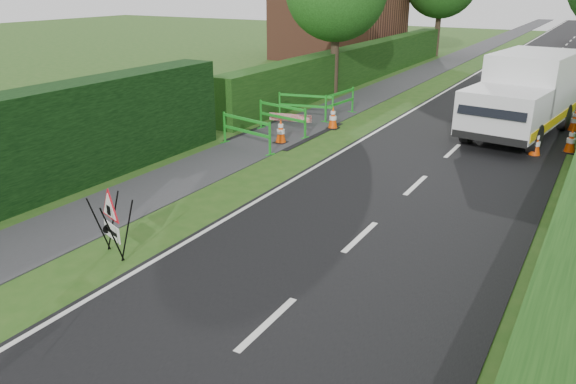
% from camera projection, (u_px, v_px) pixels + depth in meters
% --- Properties ---
extents(ground, '(120.00, 120.00, 0.00)m').
position_uv_depth(ground, '(97.00, 310.00, 8.73)').
color(ground, '#244D16').
rests_on(ground, ground).
extents(road_surface, '(6.00, 90.00, 0.02)m').
position_uv_depth(road_surface, '(549.00, 61.00, 35.90)').
color(road_surface, black).
rests_on(road_surface, ground).
extents(footpath, '(2.00, 90.00, 0.02)m').
position_uv_depth(footpath, '(462.00, 56.00, 38.47)').
color(footpath, '#2D2D30').
rests_on(footpath, ground).
extents(hedge_west_far, '(1.00, 24.00, 1.80)m').
position_uv_depth(hedge_west_far, '(360.00, 81.00, 28.89)').
color(hedge_west_far, '#14380F').
rests_on(hedge_west_far, ground).
extents(house_west, '(7.50, 7.40, 7.88)m').
position_uv_depth(house_west, '(340.00, 12.00, 36.69)').
color(house_west, brown).
rests_on(house_west, ground).
extents(triangle_sign, '(0.98, 0.98, 1.12)m').
position_uv_depth(triangle_sign, '(110.00, 217.00, 10.20)').
color(triangle_sign, black).
rests_on(triangle_sign, ground).
extents(works_van, '(2.97, 5.99, 2.62)m').
position_uv_depth(works_van, '(524.00, 93.00, 18.20)').
color(works_van, silver).
rests_on(works_van, ground).
extents(traffic_cone_0, '(0.38, 0.38, 0.79)m').
position_uv_depth(traffic_cone_0, '(536.00, 143.00, 16.30)').
color(traffic_cone_0, black).
rests_on(traffic_cone_0, ground).
extents(traffic_cone_1, '(0.38, 0.38, 0.79)m').
position_uv_depth(traffic_cone_1, '(571.00, 140.00, 16.61)').
color(traffic_cone_1, black).
rests_on(traffic_cone_1, ground).
extents(traffic_cone_2, '(0.38, 0.38, 0.79)m').
position_uv_depth(traffic_cone_2, '(575.00, 120.00, 19.00)').
color(traffic_cone_2, black).
rests_on(traffic_cone_2, ground).
extents(traffic_cone_3, '(0.38, 0.38, 0.79)m').
position_uv_depth(traffic_cone_3, '(281.00, 131.00, 17.61)').
color(traffic_cone_3, black).
rests_on(traffic_cone_3, ground).
extents(traffic_cone_4, '(0.38, 0.38, 0.79)m').
position_uv_depth(traffic_cone_4, '(333.00, 117.00, 19.35)').
color(traffic_cone_4, black).
rests_on(traffic_cone_4, ground).
extents(ped_barrier_0, '(2.09, 0.80, 1.00)m').
position_uv_depth(ped_barrier_0, '(246.00, 129.00, 16.90)').
color(ped_barrier_0, '#1B9420').
rests_on(ped_barrier_0, ground).
extents(ped_barrier_1, '(2.09, 0.76, 1.00)m').
position_uv_depth(ped_barrier_1, '(282.00, 115.00, 18.66)').
color(ped_barrier_1, '#1B9420').
rests_on(ped_barrier_1, ground).
extents(ped_barrier_2, '(2.09, 0.80, 1.00)m').
position_uv_depth(ped_barrier_2, '(306.00, 104.00, 20.36)').
color(ped_barrier_2, '#1B9420').
rests_on(ped_barrier_2, ground).
extents(ped_barrier_3, '(0.52, 2.08, 1.00)m').
position_uv_depth(ped_barrier_3, '(340.00, 101.00, 20.86)').
color(ped_barrier_3, '#1B9420').
rests_on(ped_barrier_3, ground).
extents(redwhite_plank, '(1.47, 0.35, 0.25)m').
position_uv_depth(redwhite_plank, '(290.00, 130.00, 19.24)').
color(redwhite_plank, red).
rests_on(redwhite_plank, ground).
extents(hatchback_car, '(1.70, 3.66, 1.22)m').
position_uv_depth(hatchback_car, '(515.00, 71.00, 27.95)').
color(hatchback_car, white).
rests_on(hatchback_car, ground).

